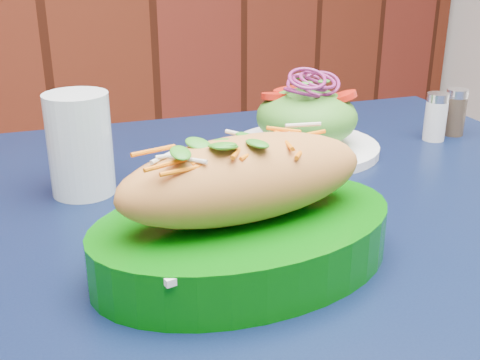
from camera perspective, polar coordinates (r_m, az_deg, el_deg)
cafe_table at (r=0.71m, az=6.80°, el=-8.87°), size 0.99×0.99×0.75m
banh_mi_basket at (r=0.53m, az=0.44°, el=-3.37°), size 0.31×0.22×0.13m
salad_plate at (r=0.83m, az=6.31°, el=5.43°), size 0.20×0.20×0.12m
water_glass at (r=0.71m, az=-14.93°, el=3.29°), size 0.07×0.07×0.12m
salt_shaker at (r=0.93m, az=18.06°, el=5.71°), size 0.03×0.03×0.07m
pepper_shaker at (r=0.96m, az=19.72°, el=6.08°), size 0.03×0.03×0.07m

